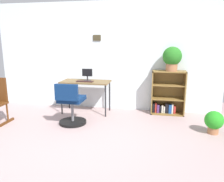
{
  "coord_description": "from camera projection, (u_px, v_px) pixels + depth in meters",
  "views": [
    {
      "loc": [
        1.13,
        -2.84,
        1.56
      ],
      "look_at": [
        0.37,
        1.1,
        0.65
      ],
      "focal_mm": 35.36,
      "sensor_mm": 36.0,
      "label": 1
    }
  ],
  "objects": [
    {
      "name": "monitor",
      "position": [
        87.0,
        75.0,
        4.81
      ],
      "size": [
        0.22,
        0.16,
        0.26
      ],
      "color": "#262628",
      "rests_on": "desk"
    },
    {
      "name": "desk",
      "position": [
        86.0,
        84.0,
        4.81
      ],
      "size": [
        1.06,
        0.52,
        0.71
      ],
      "color": "brown",
      "rests_on": "ground_plane"
    },
    {
      "name": "wall_back",
      "position": [
        105.0,
        57.0,
        5.06
      ],
      "size": [
        5.2,
        0.12,
        2.42
      ],
      "color": "silver",
      "rests_on": "ground_plane"
    },
    {
      "name": "potted_plant_on_shelf",
      "position": [
        172.0,
        58.0,
        4.55
      ],
      "size": [
        0.39,
        0.39,
        0.5
      ],
      "color": "#9E6642",
      "rests_on": "bookshelf_low"
    },
    {
      "name": "ground_plane",
      "position": [
        74.0,
        149.0,
        3.27
      ],
      "size": [
        6.24,
        6.24,
        0.0
      ],
      "primitive_type": "plane",
      "color": "#A88F8E"
    },
    {
      "name": "bookshelf_low",
      "position": [
        167.0,
        95.0,
        4.79
      ],
      "size": [
        0.7,
        0.3,
        0.95
      ],
      "color": "brown",
      "rests_on": "ground_plane"
    },
    {
      "name": "potted_plant_floor",
      "position": [
        214.0,
        121.0,
        3.76
      ],
      "size": [
        0.32,
        0.32,
        0.4
      ],
      "color": "#9E6642",
      "rests_on": "ground_plane"
    },
    {
      "name": "office_chair",
      "position": [
        71.0,
        106.0,
        4.14
      ],
      "size": [
        0.52,
        0.54,
        0.82
      ],
      "color": "black",
      "rests_on": "ground_plane"
    },
    {
      "name": "keyboard",
      "position": [
        85.0,
        81.0,
        4.71
      ],
      "size": [
        0.36,
        0.11,
        0.02
      ],
      "primitive_type": "cube",
      "color": "black",
      "rests_on": "desk"
    }
  ]
}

